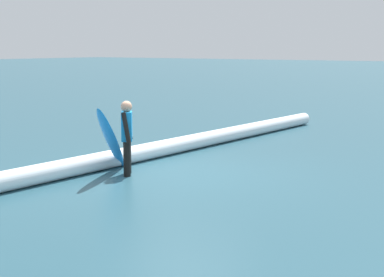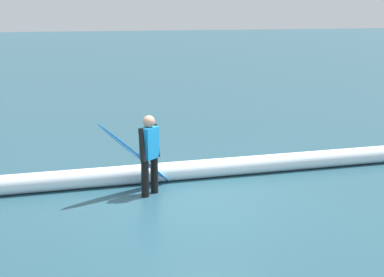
{
  "view_description": "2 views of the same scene",
  "coord_description": "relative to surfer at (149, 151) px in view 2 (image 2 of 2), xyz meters",
  "views": [
    {
      "loc": [
        9.16,
        6.7,
        2.52
      ],
      "look_at": [
        0.61,
        0.69,
        0.87
      ],
      "focal_mm": 54.57,
      "sensor_mm": 36.0,
      "label": 1
    },
    {
      "loc": [
        3.22,
        8.75,
        3.26
      ],
      "look_at": [
        0.11,
        -0.04,
        1.18
      ],
      "focal_mm": 53.13,
      "sensor_mm": 36.0,
      "label": 2
    }
  ],
  "objects": [
    {
      "name": "wave_crest_foreground",
      "position": [
        0.66,
        -0.78,
        -0.64
      ],
      "size": [
        19.54,
        1.26,
        0.37
      ],
      "primitive_type": "cylinder",
      "rotation": [
        0.0,
        1.57,
        -0.05
      ],
      "color": "white",
      "rests_on": "ground_plane"
    },
    {
      "name": "surfboard",
      "position": [
        0.19,
        -0.24,
        -0.11
      ],
      "size": [
        1.64,
        1.0,
        1.45
      ],
      "color": "#268CE5",
      "rests_on": "ground_plane"
    },
    {
      "name": "surfer",
      "position": [
        0.0,
        0.0,
        0.0
      ],
      "size": [
        0.43,
        0.51,
        1.47
      ],
      "rotation": [
        0.0,
        0.0,
        3.81
      ],
      "color": "black",
      "rests_on": "ground_plane"
    },
    {
      "name": "ground_plane",
      "position": [
        -0.64,
        0.86,
        -0.82
      ],
      "size": [
        187.97,
        187.97,
        0.0
      ],
      "primitive_type": "plane",
      "color": "#224957"
    }
  ]
}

